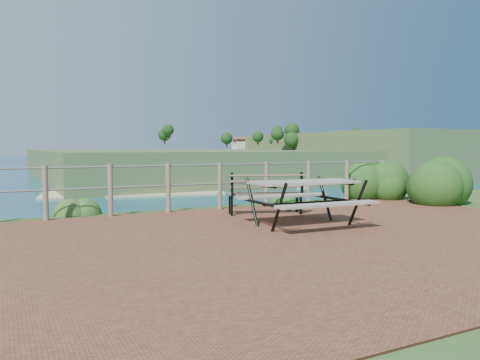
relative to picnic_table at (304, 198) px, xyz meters
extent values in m
cube|color=brown|center=(-0.36, -0.76, -0.48)|extent=(10.00, 7.00, 0.12)
plane|color=#15757E|center=(-0.36, 199.24, -0.48)|extent=(1200.00, 1200.00, 0.00)
cylinder|color=#6B5B4C|center=(-3.81, 2.59, 0.04)|extent=(0.10, 0.10, 1.00)
cylinder|color=#6B5B4C|center=(-2.66, 2.59, 0.04)|extent=(0.10, 0.10, 1.00)
cylinder|color=#6B5B4C|center=(-1.51, 2.59, 0.04)|extent=(0.10, 0.10, 1.00)
cylinder|color=#6B5B4C|center=(-0.36, 2.59, 0.04)|extent=(0.10, 0.10, 1.00)
cylinder|color=#6B5B4C|center=(0.79, 2.59, 0.04)|extent=(0.10, 0.10, 1.00)
cylinder|color=#6B5B4C|center=(1.94, 2.59, 0.04)|extent=(0.10, 0.10, 1.00)
cylinder|color=#6B5B4C|center=(3.09, 2.59, 0.04)|extent=(0.10, 0.10, 1.00)
cylinder|color=#6B5B4C|center=(4.24, 2.59, 0.04)|extent=(0.10, 0.10, 1.00)
cylinder|color=slate|center=(-0.36, 2.59, 0.49)|extent=(9.40, 0.04, 0.04)
cylinder|color=slate|center=(-0.36, 2.59, 0.09)|extent=(9.40, 0.04, 0.04)
cube|color=#4B6130|center=(139.64, 209.24, -6.48)|extent=(260.00, 180.00, 12.00)
cube|color=#4B6130|center=(199.64, 169.24, -2.48)|extent=(160.00, 120.00, 20.00)
cube|color=beige|center=(129.64, 124.24, -12.23)|extent=(209.53, 114.73, 0.50)
cube|color=gray|center=(0.00, 0.00, 0.27)|extent=(1.82, 0.80, 0.04)
cube|color=gray|center=(0.00, 0.00, -0.03)|extent=(1.80, 0.32, 0.04)
cube|color=gray|center=(0.00, 0.00, -0.03)|extent=(1.80, 0.32, 0.04)
cylinder|color=black|center=(0.00, 0.00, -0.08)|extent=(1.54, 0.10, 0.04)
cube|color=brown|center=(0.13, 1.51, -0.06)|extent=(1.53, 0.83, 0.03)
cube|color=brown|center=(0.13, 1.51, 0.20)|extent=(1.44, 0.59, 0.34)
cube|color=black|center=(0.13, 1.51, -0.26)|extent=(0.06, 0.07, 0.41)
cube|color=black|center=(0.13, 1.51, -0.26)|extent=(0.06, 0.07, 0.41)
cube|color=black|center=(0.13, 1.51, -0.26)|extent=(0.06, 0.07, 0.41)
cube|color=black|center=(0.13, 1.51, -0.26)|extent=(0.06, 0.07, 0.41)
ellipsoid|color=#1C3F13|center=(4.79, 1.06, -0.48)|extent=(1.34, 1.34, 1.91)
ellipsoid|color=#1C3F13|center=(4.18, 2.68, -0.48)|extent=(1.22, 1.22, 1.74)
ellipsoid|color=#305921|center=(-3.28, 3.31, -0.48)|extent=(0.82, 0.82, 0.58)
ellipsoid|color=#1C3F13|center=(1.51, 3.10, -0.48)|extent=(0.70, 0.70, 0.42)
camera|label=1|loc=(-4.51, -6.45, 0.85)|focal=35.00mm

